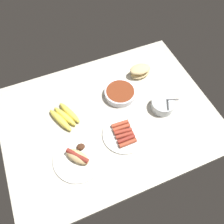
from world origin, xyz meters
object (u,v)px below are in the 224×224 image
Objects in this scene: bread_stack at (140,71)px; banana_bunch at (65,116)px; plate_sausages at (124,134)px; bowl_coleslaw at (163,105)px; plate_hotdog_assembled at (78,157)px; bowl_chili at (120,93)px.

bread_stack is 55.24cm from banana_bunch.
banana_bunch is at bearing 139.34° from plate_sausages.
plate_sausages is (-27.32, -35.44, -2.53)cm from bread_stack.
bowl_coleslaw reaches higher than banana_bunch.
bowl_coleslaw is 1.06× the size of bread_stack.
plate_hotdog_assembled is at bearing -172.86° from plate_sausages.
banana_bunch is at bearing -175.68° from bowl_chili.
bread_stack is at bearing 28.88° from bowl_chili.
bowl_coleslaw reaches higher than plate_sausages.
bowl_chili is (-19.13, 17.76, -0.76)cm from bowl_coleslaw.
banana_bunch is 34.80cm from plate_sausages.
banana_bunch is (-54.52, 15.09, -1.33)cm from bowl_coleslaw.
bowl_chili is at bearing -151.12° from bread_stack.
banana_bunch reaches higher than plate_sausages.
bowl_coleslaw is 0.82× the size of bowl_chili.
plate_hotdog_assembled is 46.18cm from bowl_chili.
bowl_coleslaw is at bearing -42.88° from bowl_chili.
banana_bunch is 1.13× the size of bowl_chili.
bowl_chili is (35.40, 2.67, 0.57)cm from banana_bunch.
plate_hotdog_assembled is 1.39× the size of bowl_chili.
bread_stack is 0.68× the size of banana_bunch.
plate_hotdog_assembled is (-54.45, -38.84, -1.95)cm from bread_stack.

